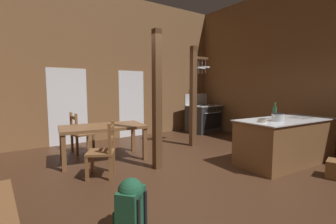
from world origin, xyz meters
TOP-DOWN VIEW (x-y plane):
  - ground_plane at (0.00, 0.00)m, footprint 7.62×7.70m
  - wall_back at (0.00, 3.52)m, footprint 7.62×0.14m
  - wall_right at (3.48, 0.00)m, footprint 0.14×7.70m
  - glazed_door_back_left at (-1.53, 3.45)m, footprint 1.00×0.01m
  - glazed_panel_back_right at (0.34, 3.45)m, footprint 0.84×0.01m
  - kitchen_island at (1.77, -0.73)m, footprint 2.22×1.09m
  - stove_range at (2.74, 2.73)m, footprint 1.22×0.93m
  - support_post_with_pot_rack at (1.17, 1.43)m, footprint 0.59×0.23m
  - support_post_center at (-0.57, 0.47)m, footprint 0.14×0.14m
  - step_stool at (1.69, -1.68)m, footprint 0.42×0.36m
  - dining_table at (-1.24, 1.56)m, footprint 1.80×1.12m
  - ladderback_chair_near_window at (-1.56, 0.62)m, footprint 0.60×0.60m
  - ladderback_chair_by_post at (-1.49, 2.47)m, footprint 0.47×0.47m
  - backpack at (-1.86, -1.09)m, footprint 0.39×0.39m
  - stockpot_on_counter at (1.33, -0.80)m, footprint 0.30×0.23m
  - mixing_bowl_on_counter at (0.97, -0.71)m, footprint 0.17×0.17m
  - bottle_tall_on_counter at (1.53, -0.61)m, footprint 0.08×0.08m

SIDE VIEW (x-z plane):
  - ground_plane at x=0.00m, z-range -0.10..0.00m
  - step_stool at x=1.69m, z-range 0.03..0.33m
  - backpack at x=-1.86m, z-range 0.02..0.61m
  - kitchen_island at x=1.77m, z-range 0.00..0.90m
  - ladderback_chair_near_window at x=-1.56m, z-range -0.02..0.93m
  - ladderback_chair_by_post at x=-1.49m, z-range -0.02..0.93m
  - stove_range at x=2.74m, z-range -0.18..1.14m
  - dining_table at x=-1.24m, z-range 0.28..1.02m
  - mixing_bowl_on_counter at x=0.97m, z-range 0.90..0.96m
  - stockpot_on_counter at x=1.33m, z-range 0.90..1.06m
  - glazed_door_back_left at x=-1.53m, z-range 0.00..2.05m
  - glazed_panel_back_right at x=0.34m, z-range 0.00..2.05m
  - bottle_tall_on_counter at x=1.53m, z-range 0.87..1.22m
  - support_post_center at x=-0.57m, z-range 0.00..2.59m
  - support_post_with_pot_rack at x=1.17m, z-range 0.11..2.70m
  - wall_back at x=0.00m, z-range 0.00..4.24m
  - wall_right at x=3.48m, z-range 0.00..4.24m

